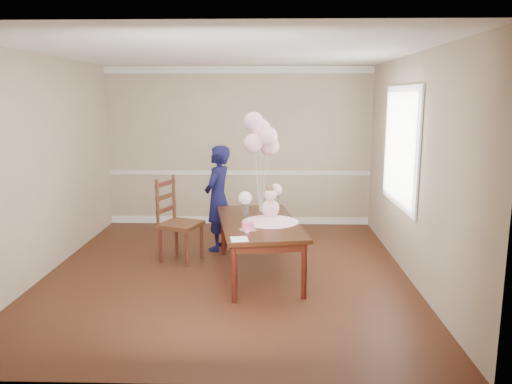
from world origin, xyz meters
name	(u,v)px	position (x,y,z in m)	size (l,w,h in m)	color
floor	(227,273)	(0.00, 0.00, 0.00)	(4.50, 5.00, 0.00)	black
ceiling	(224,52)	(0.00, 0.00, 2.70)	(4.50, 5.00, 0.02)	white
wall_back	(239,147)	(0.00, 2.50, 1.35)	(4.50, 0.02, 2.70)	tan
wall_front	(195,215)	(0.00, -2.50, 1.35)	(4.50, 0.02, 2.70)	tan
wall_left	(43,166)	(-2.25, 0.00, 1.35)	(0.02, 5.00, 2.70)	tan
wall_right	(412,168)	(2.25, 0.00, 1.35)	(0.02, 5.00, 2.70)	tan
chair_rail_trim	(239,173)	(0.00, 2.49, 0.90)	(4.50, 0.02, 0.07)	silver
crown_molding	(238,70)	(0.00, 2.49, 2.63)	(4.50, 0.02, 0.12)	white
baseboard_trim	(239,220)	(0.00, 2.49, 0.06)	(4.50, 0.02, 0.12)	white
window_frame	(401,147)	(2.23, 0.50, 1.55)	(0.02, 1.66, 1.56)	white
window_blinds	(399,147)	(2.21, 0.50, 1.55)	(0.01, 1.50, 1.40)	white
dining_table_top	(259,223)	(0.40, -0.03, 0.66)	(0.91, 1.82, 0.05)	black
table_apron	(259,228)	(0.40, -0.03, 0.59)	(0.82, 1.73, 0.09)	black
table_leg_fl	(234,274)	(0.16, -0.92, 0.32)	(0.06, 0.06, 0.64)	black
table_leg_fr	(304,271)	(0.92, -0.80, 0.32)	(0.06, 0.06, 0.64)	black
table_leg_bl	(223,233)	(-0.11, 0.73, 0.32)	(0.06, 0.06, 0.64)	black
table_leg_br	(277,231)	(0.65, 0.86, 0.32)	(0.06, 0.06, 0.64)	black
baby_skirt	(270,218)	(0.55, -0.06, 0.73)	(0.69, 0.69, 0.09)	#FFBBD5
baby_torso	(270,208)	(0.55, -0.06, 0.85)	(0.22, 0.22, 0.22)	#E892C4
baby_head	(270,195)	(0.55, -0.06, 1.02)	(0.16, 0.16, 0.16)	beige
baby_hair	(270,190)	(0.55, -0.06, 1.08)	(0.11, 0.11, 0.11)	brown
cake_platter	(248,230)	(0.29, -0.47, 0.69)	(0.20, 0.20, 0.01)	silver
birthday_cake	(248,226)	(0.29, -0.47, 0.74)	(0.14, 0.14, 0.09)	#EE4B82
cake_flower_a	(248,221)	(0.29, -0.47, 0.80)	(0.03, 0.03, 0.03)	silver
cake_flower_b	(250,220)	(0.31, -0.45, 0.80)	(0.03, 0.03, 0.03)	white
rose_vase_near	(245,211)	(0.22, 0.22, 0.76)	(0.09, 0.09, 0.15)	silver
roses_near	(245,198)	(0.22, 0.22, 0.92)	(0.17, 0.17, 0.17)	white
rose_vase_far	(276,202)	(0.62, 0.79, 0.76)	(0.09, 0.09, 0.15)	silver
roses_far	(276,190)	(0.62, 0.79, 0.92)	(0.17, 0.17, 0.17)	#FAD1E3
napkin	(239,239)	(0.21, -0.85, 0.69)	(0.18, 0.18, 0.01)	white
balloon_weight	(260,211)	(0.41, 0.48, 0.69)	(0.04, 0.04, 0.02)	silver
balloon_a	(253,143)	(0.32, 0.46, 1.60)	(0.26, 0.26, 0.26)	#F8AFC4
balloon_b	(268,136)	(0.51, 0.45, 1.69)	(0.26, 0.26, 0.26)	#FEB3D2
balloon_c	(261,129)	(0.42, 0.57, 1.78)	(0.26, 0.26, 0.26)	#FFB4D8
balloon_d	(254,121)	(0.32, 0.57, 1.87)	(0.26, 0.26, 0.26)	#EFA9CB
balloon_e	(270,146)	(0.54, 0.57, 1.55)	(0.26, 0.26, 0.26)	#EFA9B8
balloon_ribbon_a	(257,183)	(0.37, 0.47, 1.08)	(0.00, 0.00, 0.77)	white
balloon_ribbon_b	(264,179)	(0.46, 0.46, 1.12)	(0.00, 0.00, 0.86)	white
balloon_ribbon_c	(261,175)	(0.41, 0.52, 1.17)	(0.00, 0.00, 0.95)	white
balloon_ribbon_d	(257,172)	(0.37, 0.53, 1.21)	(0.00, 0.00, 1.04)	white
balloon_ribbon_e	(265,184)	(0.47, 0.52, 1.05)	(0.00, 0.00, 0.72)	white
dining_chair_seat	(181,225)	(-0.66, 0.46, 0.50)	(0.49, 0.49, 0.06)	#3C1F10
chair_leg_fl	(160,246)	(-0.92, 0.35, 0.24)	(0.04, 0.04, 0.48)	#39140F
chair_leg_fr	(186,249)	(-0.54, 0.20, 0.24)	(0.04, 0.04, 0.48)	#3A170F
chair_leg_bl	(176,238)	(-0.77, 0.72, 0.24)	(0.04, 0.04, 0.48)	#39190F
chair_leg_br	(202,241)	(-0.40, 0.58, 0.24)	(0.04, 0.04, 0.48)	#37170F
chair_back_post_l	(157,203)	(-0.94, 0.36, 0.82)	(0.04, 0.04, 0.62)	#351C0E
chair_back_post_r	(174,197)	(-0.79, 0.73, 0.82)	(0.04, 0.04, 0.62)	#3A1D0F
chair_slat_low	(166,209)	(-0.86, 0.54, 0.69)	(0.03, 0.44, 0.06)	#34160E
chair_slat_mid	(166,197)	(-0.86, 0.54, 0.87)	(0.03, 0.44, 0.06)	#331C0E
chair_slat_top	(165,184)	(-0.86, 0.54, 1.05)	(0.03, 0.44, 0.06)	#3B1410
woman	(218,198)	(-0.21, 1.00, 0.76)	(0.55, 0.37, 1.52)	black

